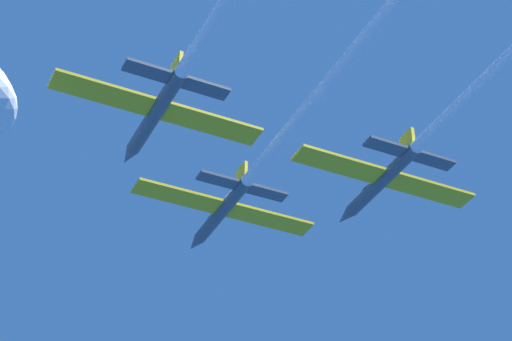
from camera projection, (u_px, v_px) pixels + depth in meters
jet_lead at (294, 125)px, 70.98m from camera, size 15.34×46.06×2.54m
jet_left_wing at (219, 12)px, 61.19m from camera, size 15.34×42.35×2.54m
jet_right_wing at (486, 79)px, 66.60m from camera, size 15.34×47.63×2.54m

